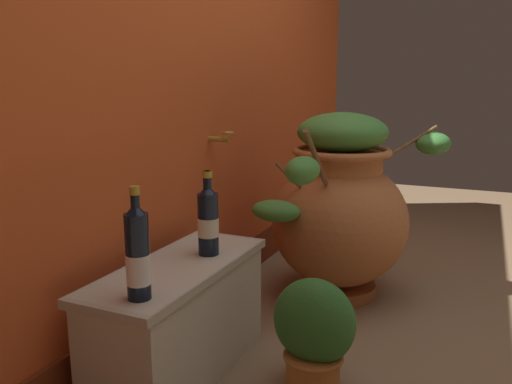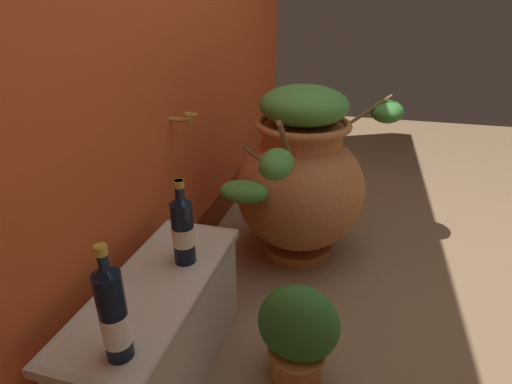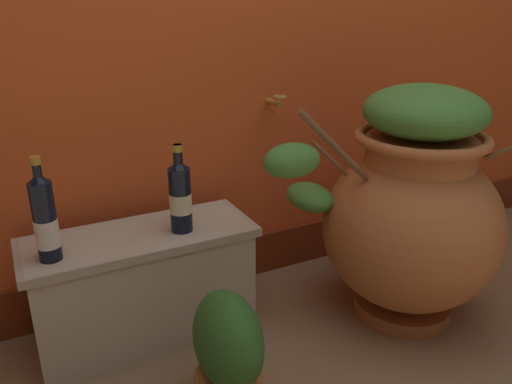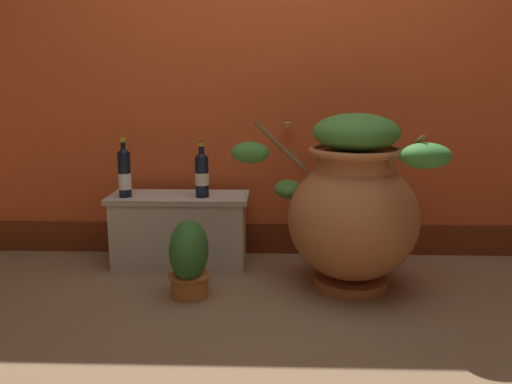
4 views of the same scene
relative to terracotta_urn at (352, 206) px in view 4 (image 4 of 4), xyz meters
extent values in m
plane|color=#896B4C|center=(-0.36, -0.56, -0.44)|extent=(7.00, 7.00, 0.00)
cube|color=#D15123|center=(-0.36, 0.64, 0.86)|extent=(4.40, 0.20, 2.60)
cube|color=maroon|center=(-0.36, 0.54, -0.34)|extent=(4.40, 0.02, 0.19)
cylinder|color=#B28433|center=(-0.32, 0.49, 0.35)|extent=(0.02, 0.10, 0.02)
torus|color=#B28433|center=(-0.32, 0.44, 0.38)|extent=(0.06, 0.06, 0.01)
cylinder|color=#B26638|center=(0.00, 0.00, -0.41)|extent=(0.38, 0.38, 0.06)
ellipsoid|color=#B26638|center=(0.00, 0.00, -0.07)|extent=(0.67, 0.67, 0.63)
cylinder|color=#B26638|center=(0.00, 0.00, 0.22)|extent=(0.39, 0.39, 0.13)
torus|color=#B26638|center=(0.00, 0.00, 0.28)|extent=(0.47, 0.47, 0.04)
cylinder|color=brown|center=(-0.37, 0.01, 0.30)|extent=(0.28, 0.03, 0.27)
ellipsoid|color=#428438|center=(-0.52, 0.02, 0.27)|extent=(0.19, 0.13, 0.11)
cylinder|color=brown|center=(0.18, -0.29, 0.32)|extent=(0.12, 0.24, 0.18)
ellipsoid|color=#387A33|center=(0.24, -0.39, 0.32)|extent=(0.22, 0.17, 0.11)
cylinder|color=brown|center=(-0.25, 0.16, 0.18)|extent=(0.15, 0.11, 0.17)
ellipsoid|color=#428438|center=(-0.32, 0.21, 0.04)|extent=(0.16, 0.23, 0.10)
ellipsoid|color=#428438|center=(0.00, 0.00, 0.38)|extent=(0.43, 0.43, 0.19)
cube|color=beige|center=(-0.95, 0.32, -0.23)|extent=(0.76, 0.30, 0.42)
cube|color=#AEA592|center=(-0.95, 0.32, -0.03)|extent=(0.80, 0.32, 0.03)
cylinder|color=black|center=(-1.24, 0.27, 0.11)|extent=(0.07, 0.07, 0.26)
cone|color=black|center=(-1.24, 0.27, 0.25)|extent=(0.07, 0.07, 0.04)
cylinder|color=black|center=(-1.24, 0.27, 0.28)|extent=(0.03, 0.03, 0.08)
cylinder|color=#B7932D|center=(-1.24, 0.27, 0.30)|extent=(0.03, 0.03, 0.02)
cylinder|color=silver|center=(-1.24, 0.27, 0.07)|extent=(0.07, 0.07, 0.09)
cylinder|color=black|center=(-0.81, 0.28, 0.10)|extent=(0.08, 0.08, 0.23)
cone|color=black|center=(-0.81, 0.28, 0.22)|extent=(0.08, 0.08, 0.04)
cylinder|color=black|center=(-0.81, 0.28, 0.25)|extent=(0.03, 0.03, 0.08)
cylinder|color=#B7932D|center=(-0.81, 0.28, 0.28)|extent=(0.04, 0.04, 0.02)
cylinder|color=beige|center=(-0.81, 0.28, 0.08)|extent=(0.08, 0.08, 0.07)
cylinder|color=#C17033|center=(-0.82, -0.14, -0.38)|extent=(0.19, 0.19, 0.12)
torus|color=#B2672E|center=(-0.82, -0.14, -0.33)|extent=(0.21, 0.21, 0.02)
ellipsoid|color=#2D6628|center=(-0.82, -0.14, -0.20)|extent=(0.19, 0.29, 0.30)
camera|label=1|loc=(-2.38, -0.62, 0.59)|focal=35.72mm
camera|label=2|loc=(-1.89, -0.27, 0.81)|focal=27.99mm
camera|label=3|loc=(-1.31, -1.27, 0.74)|focal=35.26mm
camera|label=4|loc=(-0.41, -2.58, 0.63)|focal=36.42mm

